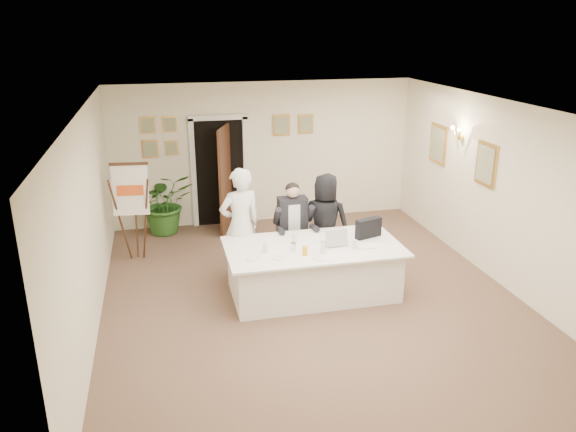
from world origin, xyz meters
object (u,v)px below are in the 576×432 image
Objects in this scene: laptop at (334,235)px; potted_palm at (165,203)px; oj_glass at (305,251)px; standing_man at (240,225)px; steel_jug at (294,247)px; standing_woman at (325,222)px; flip_chart at (134,217)px; paper_stack at (366,246)px; conference_table at (313,270)px; laptop_bag at (368,228)px; seated_man at (293,226)px.

potted_palm is at bearing 122.18° from laptop.
laptop is at bearing 30.93° from oj_glass.
laptop is (1.28, -0.74, 0.00)m from standing_man.
steel_jug is at bearing 117.87° from oj_glass.
potted_palm is 9.26× the size of oj_glass.
standing_woman reaches higher than laptop.
paper_stack is at bearing -32.66° from flip_chart.
standing_man reaches higher than oj_glass.
paper_stack is (0.74, -0.21, 0.40)m from conference_table.
laptop_bag reaches higher than conference_table.
flip_chart is 1.04× the size of standing_woman.
steel_jug is at bearing 113.16° from standing_man.
conference_table is at bearing -94.76° from seated_man.
paper_stack is (0.31, -1.07, -0.02)m from standing_woman.
potted_palm is at bearing 118.11° from steel_jug.
laptop is at bearing 110.15° from standing_woman.
oj_glass is (-0.21, -0.31, 0.45)m from conference_table.
laptop is 1.30× the size of paper_stack.
standing_man is 1.96m from laptop_bag.
oj_glass is at bearing -124.38° from conference_table.
flip_chart is 0.92× the size of standing_man.
seated_man reaches higher than laptop_bag.
standing_man is 4.28× the size of laptop_bag.
oj_glass is at bearing -61.90° from potted_palm.
seated_man reaches higher than steel_jug.
seated_man is 0.93m from standing_man.
paper_stack is 2.12× the size of oj_glass.
standing_man is 1.13× the size of standing_woman.
laptop is 0.84× the size of laptop_bag.
standing_woman is at bearing 77.08° from laptop.
oj_glass reaches higher than paper_stack.
flip_chart is at bearing 143.44° from conference_table.
conference_table is 1.60× the size of standing_woman.
standing_man is 13.99× the size of oj_glass.
laptop_bag is at bearing -26.95° from flip_chart.
potted_palm is (-2.06, 3.16, 0.21)m from conference_table.
potted_palm is at bearing -14.43° from standing_woman.
flip_chart reaches higher than standing_woman.
standing_woman is (0.51, -0.09, 0.06)m from seated_man.
standing_man is at bearing 125.31° from oj_glass.
conference_table is at bearing -36.56° from flip_chart.
potted_palm is at bearing -79.27° from standing_man.
laptop is (2.91, -1.92, 0.13)m from flip_chart.
steel_jug is at bearing -175.60° from laptop.
laptop is at bearing 152.53° from paper_stack.
paper_stack is (0.82, -1.16, 0.05)m from seated_man.
standing_woman reaches higher than seated_man.
laptop_bag is (0.47, -0.71, 0.12)m from standing_woman.
standing_woman is 3.40m from potted_palm.
conference_table is 1.74× the size of seated_man.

